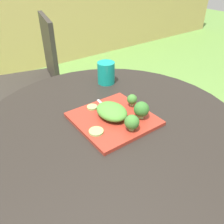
% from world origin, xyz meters
% --- Properties ---
extents(patio_table, '(1.01, 1.01, 0.71)m').
position_xyz_m(patio_table, '(0.00, 0.00, 0.48)').
color(patio_table, '#28231E').
rests_on(patio_table, ground_plane).
extents(patio_chair, '(0.53, 0.53, 0.90)m').
position_xyz_m(patio_chair, '(0.08, 1.03, 0.53)').
color(patio_chair, '#332D28').
rests_on(patio_chair, ground_plane).
extents(salad_plate, '(0.28, 0.28, 0.01)m').
position_xyz_m(salad_plate, '(0.01, 0.00, 0.71)').
color(salad_plate, '#AD3323').
rests_on(salad_plate, patio_table).
extents(drinking_glass, '(0.08, 0.08, 0.10)m').
position_xyz_m(drinking_glass, '(0.17, 0.28, 0.75)').
color(drinking_glass, '#149989').
rests_on(drinking_glass, patio_table).
extents(fork, '(0.04, 0.15, 0.00)m').
position_xyz_m(fork, '(0.02, 0.05, 0.72)').
color(fork, silver).
rests_on(fork, salad_plate).
extents(lettuce_mound, '(0.10, 0.14, 0.05)m').
position_xyz_m(lettuce_mound, '(0.01, 0.01, 0.74)').
color(lettuce_mound, '#519338').
rests_on(lettuce_mound, salad_plate).
extents(broccoli_floret_0, '(0.04, 0.04, 0.05)m').
position_xyz_m(broccoli_floret_0, '(0.12, 0.02, 0.75)').
color(broccoli_floret_0, '#99B770').
rests_on(broccoli_floret_0, salad_plate).
extents(broccoli_floret_1, '(0.06, 0.06, 0.07)m').
position_xyz_m(broccoli_floret_1, '(0.09, -0.06, 0.76)').
color(broccoli_floret_1, '#99B770').
rests_on(broccoli_floret_1, salad_plate).
extents(broccoli_floret_2, '(0.05, 0.05, 0.06)m').
position_xyz_m(broccoli_floret_2, '(0.02, -0.10, 0.75)').
color(broccoli_floret_2, '#99B770').
rests_on(broccoli_floret_2, salad_plate).
extents(cucumber_slice_0, '(0.04, 0.04, 0.01)m').
position_xyz_m(cucumber_slice_0, '(-0.02, 0.10, 0.73)').
color(cucumber_slice_0, '#8EB766').
rests_on(cucumber_slice_0, salad_plate).
extents(cucumber_slice_1, '(0.05, 0.05, 0.01)m').
position_xyz_m(cucumber_slice_1, '(-0.09, -0.04, 0.72)').
color(cucumber_slice_1, '#8EB766').
rests_on(cucumber_slice_1, salad_plate).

